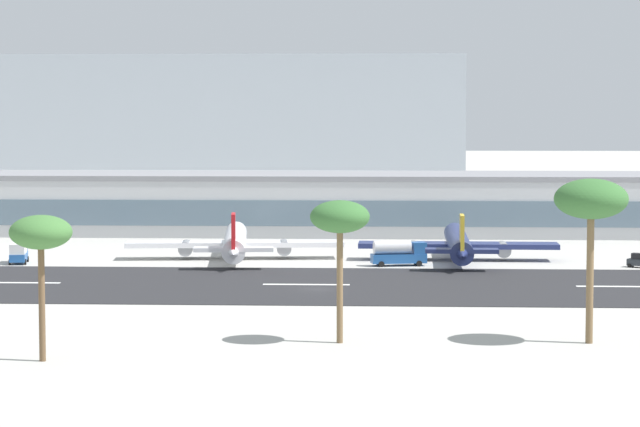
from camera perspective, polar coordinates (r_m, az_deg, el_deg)
The scene contains 15 objects.
ground_plane at distance 179.80m, azimuth -0.16°, elevation -3.26°, with size 1400.00×1400.00×0.00m, color #B2AFA8.
runway_strip at distance 184.54m, azimuth -0.08°, elevation -3.06°, with size 800.00×40.22×0.08m, color #262628.
runway_centreline_dash_3 at distance 191.30m, azimuth -12.75°, elevation -2.89°, with size 12.00×1.20×0.01m, color white.
runway_centreline_dash_4 at distance 184.62m, azimuth -0.59°, elevation -3.04°, with size 12.00×1.20×0.01m, color white.
runway_centreline_dash_5 at distance 187.04m, azimuth 12.67°, elevation -3.05°, with size 12.00×1.20×0.01m, color white.
terminal_building at distance 265.94m, azimuth 1.02°, elevation 0.45°, with size 196.79×28.39×11.83m.
distant_hotel_block at distance 404.31m, azimuth -3.69°, elevation 3.81°, with size 137.84×26.36×41.17m, color #A8B2BC.
airliner_red_tail_gate_0 at distance 217.55m, azimuth -3.64°, elevation -1.24°, with size 35.76×41.03×8.57m.
airliner_gold_tail_gate_1 at distance 216.11m, azimuth 5.91°, elevation -1.30°, with size 32.20×40.93×8.54m.
service_fuel_truck_0 at distance 208.21m, azimuth 3.38°, elevation -1.68°, with size 8.84×4.20×3.95m.
service_box_truck_1 at distance 216.52m, azimuth -12.71°, elevation -1.62°, with size 3.52×6.32×3.25m.
service_baggage_tug_2 at distance 211.50m, azimuth 13.40°, elevation -1.97°, with size 3.58×2.99×2.20m.
palm_tree_0 at distance 139.17m, azimuth 11.47°, elevation 0.51°, with size 7.54×7.54×16.95m.
palm_tree_1 at distance 129.33m, azimuth -11.80°, elevation -0.89°, with size 5.96×5.96×13.98m.
palm_tree_2 at distance 136.76m, azimuth 0.85°, elevation -0.25°, with size 6.13×6.13×14.73m.
Camera 1 is at (9.33, -178.02, 23.43)m, focal length 75.17 mm.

